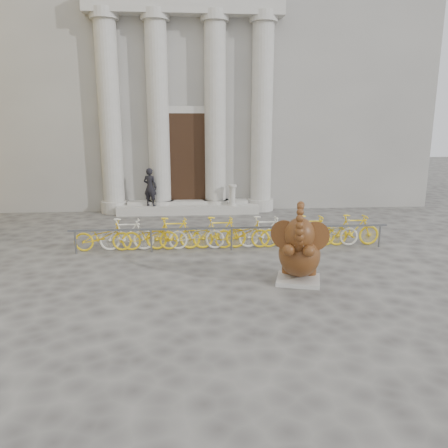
{
  "coord_description": "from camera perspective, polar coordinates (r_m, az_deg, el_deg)",
  "views": [
    {
      "loc": [
        0.05,
        -9.21,
        3.76
      ],
      "look_at": [
        0.98,
        2.34,
        1.1
      ],
      "focal_mm": 35.0,
      "sensor_mm": 36.0,
      "label": 1
    }
  ],
  "objects": [
    {
      "name": "entrance_steps",
      "position": [
        18.95,
        -4.66,
        2.01
      ],
      "size": [
        6.0,
        1.2,
        0.36
      ],
      "primitive_type": "cube",
      "color": "#A8A59E",
      "rests_on": "ground"
    },
    {
      "name": "balustrade_post",
      "position": [
        18.64,
        1.1,
        3.7
      ],
      "size": [
        0.36,
        0.36,
        0.89
      ],
      "color": "#A8A59E",
      "rests_on": "entrance_steps"
    },
    {
      "name": "ground",
      "position": [
        9.95,
        -4.6,
        -9.33
      ],
      "size": [
        80.0,
        80.0,
        0.0
      ],
      "primitive_type": "plane",
      "color": "#474442",
      "rests_on": "ground"
    },
    {
      "name": "pedestrian",
      "position": [
        18.68,
        -9.63,
        4.78
      ],
      "size": [
        0.7,
        0.59,
        1.61
      ],
      "primitive_type": "imported",
      "rotation": [
        0.0,
        0.0,
        2.72
      ],
      "color": "black",
      "rests_on": "entrance_steps"
    },
    {
      "name": "elephant_statue",
      "position": [
        10.62,
        9.8,
        -3.76
      ],
      "size": [
        1.35,
        1.62,
        2.05
      ],
      "rotation": [
        0.0,
        0.0,
        -0.28
      ],
      "color": "#A8A59E",
      "rests_on": "ground"
    },
    {
      "name": "classical_building",
      "position": [
        24.24,
        -4.93,
        18.16
      ],
      "size": [
        22.0,
        10.7,
        12.0
      ],
      "color": "gray",
      "rests_on": "ground"
    },
    {
      "name": "bike_rack",
      "position": [
        13.45,
        0.84,
        -1.09
      ],
      "size": [
        9.68,
        0.53,
        1.0
      ],
      "color": "slate",
      "rests_on": "ground"
    }
  ]
}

